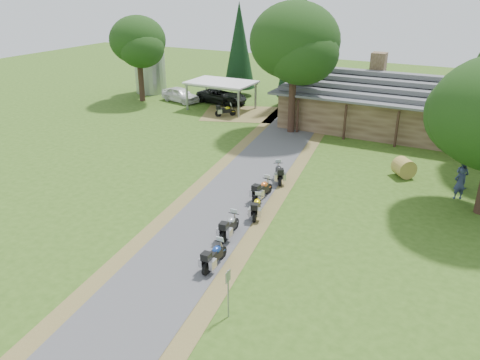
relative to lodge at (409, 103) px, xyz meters
The scene contains 21 objects.
ground 24.86m from the lodge, 104.04° to the right, with size 120.00×120.00×0.00m, color #335217.
driveway 21.17m from the lodge, 108.00° to the right, with size 46.00×46.00×0.00m, color #444447.
lodge is the anchor object (origin of this frame).
silo 28.43m from the lodge, behind, with size 3.42×3.42×6.94m, color gray.
carport 17.46m from the lodge, behind, with size 6.34×4.23×2.75m, color white, non-canonical shape.
car_white_sedan 22.84m from the lodge, behind, with size 5.74×2.42×1.91m, color white.
car_dark_suv 18.70m from the lodge, behind, with size 5.97×2.54×2.28m, color black.
motorcycle_row_a 25.39m from the lodge, 99.14° to the right, with size 1.80×0.59×1.23m, color navy, non-canonical shape.
motorcycle_row_b 22.89m from the lodge, 101.93° to the right, with size 1.83×0.60×1.25m, color #929599, non-canonical shape.
motorcycle_row_c 20.33m from the lodge, 102.77° to the right, with size 1.75×0.57×1.20m, color #F0CF01, non-canonical shape.
motorcycle_row_d 18.44m from the lodge, 106.17° to the right, with size 1.92×0.63×1.31m, color #C75920, non-canonical shape.
motorcycle_row_e 15.82m from the lodge, 109.63° to the right, with size 1.87×0.61×1.28m, color black, non-canonical shape.
motorcycle_carport_a 16.16m from the lodge, behind, with size 1.77×0.58×1.21m, color gold, non-canonical shape.
person_a 13.39m from the lodge, 67.88° to the right, with size 0.64×0.46×2.26m, color navy.
person_b 11.69m from the lodge, 64.22° to the right, with size 0.59×0.42×2.07m, color navy.
hay_bale 10.61m from the lodge, 81.18° to the right, with size 1.24×1.24×1.14m, color olive.
sign_post 27.80m from the lodge, 93.82° to the right, with size 0.37×0.06×2.08m, color gray, non-canonical shape.
oak_lodge_left 10.31m from the lodge, 151.60° to the right, with size 7.11×7.11×12.00m, color #193510, non-canonical shape.
oak_silo 26.77m from the lodge, behind, with size 5.67×5.67×10.08m, color #193510, non-canonical shape.
cedar_near 12.64m from the lodge, 161.24° to the left, with size 4.10×4.10×13.43m, color black.
cedar_far 19.67m from the lodge, 163.43° to the left, with size 3.39×3.39×9.88m, color black.
Camera 1 is at (11.12, -16.20, 11.76)m, focal length 35.00 mm.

